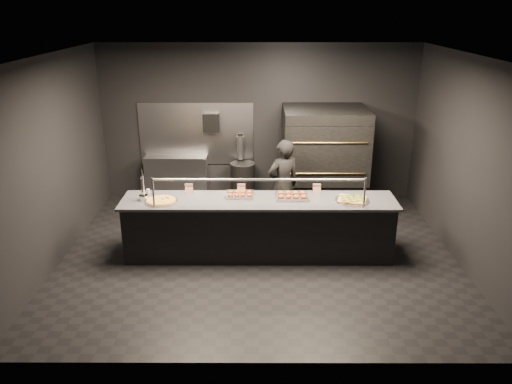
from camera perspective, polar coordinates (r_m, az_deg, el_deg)
room at (r=7.28m, az=0.15°, el=3.49°), size 6.04×6.00×3.00m
service_counter at (r=7.61m, az=0.32°, el=-4.07°), size 4.10×0.78×1.37m
pizza_oven at (r=9.29m, az=7.73°, el=3.71°), size 1.50×1.23×1.91m
prep_shelf at (r=9.89m, az=-9.03°, el=1.56°), size 1.20×0.35×0.90m
towel_dispenser at (r=9.57m, az=-5.16°, el=7.94°), size 0.30×0.20×0.35m
fire_extinguisher at (r=9.67m, az=-1.80°, el=5.14°), size 0.14×0.14×0.51m
beer_tap at (r=7.54m, az=-12.77°, el=0.14°), size 0.13×0.19×0.52m
round_pizza at (r=7.48m, az=-10.79°, el=-0.98°), size 0.49×0.49×0.03m
slider_tray_a at (r=7.56m, az=-1.86°, el=-0.27°), size 0.48×0.39×0.07m
slider_tray_b at (r=7.51m, az=4.14°, el=-0.43°), size 0.51×0.39×0.08m
square_pizza at (r=7.51m, az=10.93°, el=-0.86°), size 0.51×0.51×0.05m
condiment_jar at (r=7.78m, az=-12.03°, el=-0.01°), size 0.13×0.05×0.09m
tent_cards at (r=7.66m, az=-0.81°, el=0.42°), size 2.09×0.04×0.15m
trash_bin at (r=9.67m, az=-1.51°, el=1.04°), size 0.48×0.48×0.80m
worker at (r=8.44m, az=3.12°, el=0.81°), size 0.68×0.58×1.57m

